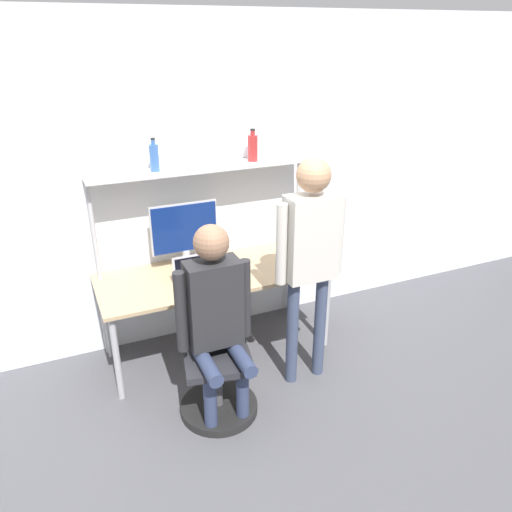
# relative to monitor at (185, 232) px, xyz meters

# --- Properties ---
(ground_plane) EXTENTS (12.00, 12.00, 0.00)m
(ground_plane) POSITION_rel_monitor_xyz_m (0.18, -0.61, -1.05)
(ground_plane) COLOR #4C4C51
(wall_back) EXTENTS (8.00, 0.06, 2.70)m
(wall_back) POSITION_rel_monitor_xyz_m (0.18, 0.21, 0.30)
(wall_back) COLOR silver
(wall_back) RESTS_ON ground_plane
(desk) EXTENTS (1.89, 0.76, 0.74)m
(desk) POSITION_rel_monitor_xyz_m (0.18, -0.21, -0.38)
(desk) COLOR tan
(desk) RESTS_ON ground_plane
(shelf_unit) EXTENTS (1.79, 0.26, 1.56)m
(shelf_unit) POSITION_rel_monitor_xyz_m (0.18, 0.04, 0.30)
(shelf_unit) COLOR silver
(shelf_unit) RESTS_ON ground_plane
(monitor) EXTENTS (0.55, 0.21, 0.55)m
(monitor) POSITION_rel_monitor_xyz_m (0.00, 0.00, 0.00)
(monitor) COLOR #B7B7BC
(monitor) RESTS_ON desk
(laptop) EXTENTS (0.30, 0.22, 0.23)m
(laptop) POSITION_rel_monitor_xyz_m (-0.04, -0.35, -0.25)
(laptop) COLOR #BCBCC1
(laptop) RESTS_ON desk
(cell_phone) EXTENTS (0.07, 0.15, 0.01)m
(cell_phone) POSITION_rel_monitor_xyz_m (0.18, -0.42, -0.30)
(cell_phone) COLOR silver
(cell_phone) RESTS_ON desk
(office_chair) EXTENTS (0.56, 0.56, 0.94)m
(office_chair) POSITION_rel_monitor_xyz_m (-0.07, -0.91, -0.76)
(office_chair) COLOR black
(office_chair) RESTS_ON ground_plane
(person_seated) EXTENTS (0.53, 0.48, 1.44)m
(person_seated) POSITION_rel_monitor_xyz_m (-0.08, -0.96, -0.19)
(person_seated) COLOR #2D3856
(person_seated) RESTS_ON ground_plane
(person_standing) EXTENTS (0.54, 0.24, 1.77)m
(person_standing) POSITION_rel_monitor_xyz_m (0.68, -0.85, 0.09)
(person_standing) COLOR #38425B
(person_standing) RESTS_ON ground_plane
(bottle_red) EXTENTS (0.08, 0.08, 0.26)m
(bottle_red) POSITION_rel_monitor_xyz_m (0.62, 0.04, 0.62)
(bottle_red) COLOR maroon
(bottle_red) RESTS_ON shelf_unit
(bottle_blue) EXTENTS (0.07, 0.07, 0.25)m
(bottle_blue) POSITION_rel_monitor_xyz_m (-0.19, 0.04, 0.62)
(bottle_blue) COLOR #335999
(bottle_blue) RESTS_ON shelf_unit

